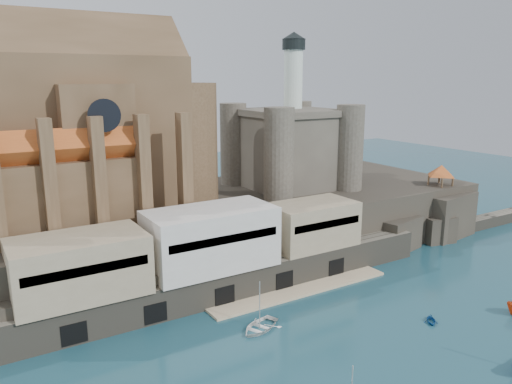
% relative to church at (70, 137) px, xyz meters
% --- Properties ---
extents(ground, '(300.00, 300.00, 0.00)m').
position_rel_church_xyz_m(ground, '(24.13, -41.85, -22.13)').
color(ground, '#173F4D').
rests_on(ground, ground).
extents(promontory, '(100.00, 36.00, 10.00)m').
position_rel_church_xyz_m(promontory, '(23.94, -2.48, -17.20)').
color(promontory, black).
rests_on(promontory, ground).
extents(quay, '(70.00, 12.00, 13.05)m').
position_rel_church_xyz_m(quay, '(13.94, -18.78, -16.06)').
color(quay, '#5F594C').
rests_on(quay, ground).
extents(church, '(47.00, 25.93, 30.51)m').
position_rel_church_xyz_m(church, '(0.00, 0.00, 0.00)').
color(church, brown).
rests_on(church, promontory).
extents(castle_keep, '(21.20, 21.20, 29.30)m').
position_rel_church_xyz_m(castle_keep, '(40.21, -0.78, -3.81)').
color(castle_keep, '#4A443A').
rests_on(castle_keep, promontory).
extents(rock_outcrop, '(14.50, 10.50, 8.70)m').
position_rel_church_xyz_m(rock_outcrop, '(66.13, -16.01, -18.11)').
color(rock_outcrop, black).
rests_on(rock_outcrop, ground).
extents(pavilion, '(6.40, 6.40, 5.40)m').
position_rel_church_xyz_m(pavilion, '(66.13, -15.85, -9.40)').
color(pavilion, brown).
rests_on(pavilion, rock_outcrop).
extents(boat_6, '(2.86, 4.46, 6.05)m').
position_rel_church_xyz_m(boat_6, '(14.82, -30.29, -22.13)').
color(boat_6, white).
rests_on(boat_6, ground).
extents(boat_7, '(2.62, 2.50, 2.61)m').
position_rel_church_xyz_m(boat_7, '(34.58, -40.48, -22.13)').
color(boat_7, navy).
rests_on(boat_7, ground).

